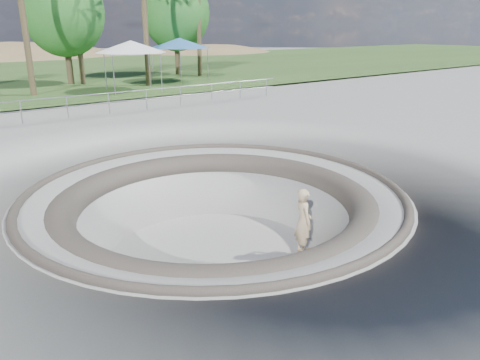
{
  "coord_description": "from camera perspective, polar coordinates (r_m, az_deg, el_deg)",
  "views": [
    {
      "loc": [
        -6.65,
        -9.89,
        4.29
      ],
      "look_at": [
        1.35,
        0.63,
        -0.1
      ],
      "focal_mm": 35.0,
      "sensor_mm": 36.0,
      "label": 1
    }
  ],
  "objects": [
    {
      "name": "skate_bowl",
      "position": [
        13.4,
        -3.0,
        -8.83
      ],
      "size": [
        14.0,
        14.0,
        4.1
      ],
      "color": "#A4A39E",
      "rests_on": "ground"
    },
    {
      "name": "skateboard",
      "position": [
        13.45,
        7.55,
        -8.87
      ],
      "size": [
        0.82,
        0.25,
        0.08
      ],
      "color": "olive",
      "rests_on": "ground"
    },
    {
      "name": "bushy_tree_mid",
      "position": [
        35.96,
        -20.75,
        18.64
      ],
      "size": [
        5.57,
        5.06,
        8.03
      ],
      "color": "brown",
      "rests_on": "ground"
    },
    {
      "name": "skater",
      "position": [
        13.04,
        7.73,
        -5.06
      ],
      "size": [
        0.69,
        0.82,
        1.91
      ],
      "primitive_type": "imported",
      "rotation": [
        0.0,
        0.0,
        1.18
      ],
      "color": "beige",
      "rests_on": "skateboard"
    },
    {
      "name": "canopy_white",
      "position": [
        31.02,
        -13.17,
        15.54
      ],
      "size": [
        6.0,
        6.0,
        3.1
      ],
      "color": "gray",
      "rests_on": "ground"
    },
    {
      "name": "safety_railing",
      "position": [
        23.16,
        -20.3,
        8.31
      ],
      "size": [
        25.0,
        0.06,
        1.03
      ],
      "color": "gray",
      "rests_on": "ground"
    },
    {
      "name": "canopy_blue",
      "position": [
        36.21,
        -7.39,
        16.21
      ],
      "size": [
        5.95,
        5.95,
        3.12
      ],
      "color": "gray",
      "rests_on": "ground"
    },
    {
      "name": "ground",
      "position": [
        12.66,
        -3.13,
        -1.45
      ],
      "size": [
        180.0,
        180.0,
        0.0
      ],
      "primitive_type": "plane",
      "color": "#A4A39E",
      "rests_on": "ground"
    },
    {
      "name": "bushy_tree_right",
      "position": [
        41.16,
        -7.85,
        19.58
      ],
      "size": [
        5.7,
        5.18,
        8.22
      ],
      "color": "brown",
      "rests_on": "ground"
    }
  ]
}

